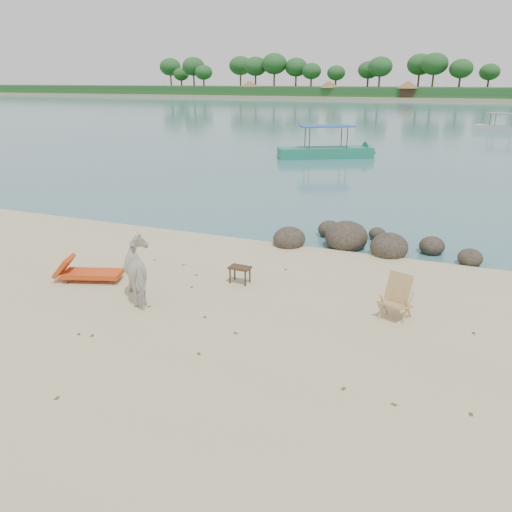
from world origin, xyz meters
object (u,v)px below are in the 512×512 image
Objects in this scene: boulders at (358,241)px; boat_near at (326,131)px; side_table at (240,276)px; cow at (141,271)px; deck_chair at (396,300)px; lounge_chair at (92,272)px.

boat_near is at bearing 107.37° from boulders.
boat_near is (-5.83, 18.63, 1.55)m from boulders.
boat_near reaches higher than side_table.
boulders is 3.70× the size of cow.
deck_chair is at bearing -5.07° from side_table.
cow is at bearing -148.04° from deck_chair.
boat_near is (-3.57, 22.78, 1.53)m from side_table.
lounge_chair is 1.96× the size of deck_chair.
boulders is at bearing 64.61° from side_table.
cow reaches higher than boulders.
lounge_chair reaches higher than side_table.
side_table is 23.11m from boat_near.
boat_near is at bearing 102.12° from side_table.
side_table is (1.82, 1.73, -0.49)m from cow.
deck_chair is (1.75, -4.73, 0.28)m from boulders.
cow is 1.77× the size of deck_chair.
boulders is at bearing -171.68° from cow.
deck_chair is at bearing -13.15° from lounge_chair.
boulders is 3.36× the size of lounge_chair.
cow is at bearing -124.81° from boulders.
lounge_chair is 24.12m from boat_near.
side_table is 0.29× the size of lounge_chair.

